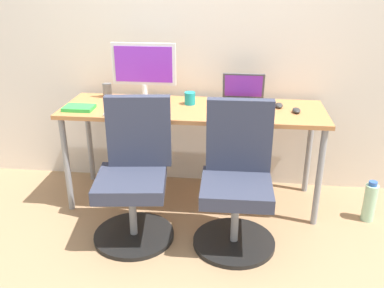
% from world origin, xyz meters
% --- Properties ---
extents(ground_plane, '(5.28, 5.28, 0.00)m').
position_xyz_m(ground_plane, '(0.00, 0.00, 0.00)').
color(ground_plane, '#9E7A56').
extents(back_wall, '(4.40, 0.04, 2.60)m').
position_xyz_m(back_wall, '(0.00, 0.37, 1.30)').
color(back_wall, silver).
rests_on(back_wall, ground).
extents(desk, '(1.90, 0.59, 0.76)m').
position_xyz_m(desk, '(0.00, 0.00, 0.69)').
color(desk, '#B77542').
rests_on(desk, ground).
extents(office_chair_left, '(0.54, 0.54, 0.94)m').
position_xyz_m(office_chair_left, '(-0.33, -0.49, 0.42)').
color(office_chair_left, black).
rests_on(office_chair_left, ground).
extents(office_chair_right, '(0.54, 0.54, 0.94)m').
position_xyz_m(office_chair_right, '(0.34, -0.49, 0.42)').
color(office_chair_right, black).
rests_on(office_chair_right, ground).
extents(water_bottle_on_floor, '(0.09, 0.09, 0.31)m').
position_xyz_m(water_bottle_on_floor, '(1.29, -0.15, 0.15)').
color(water_bottle_on_floor, '#A5D8B2').
rests_on(water_bottle_on_floor, ground).
extents(desktop_monitor, '(0.48, 0.18, 0.43)m').
position_xyz_m(desktop_monitor, '(-0.38, 0.15, 1.01)').
color(desktop_monitor, silver).
rests_on(desktop_monitor, desk).
extents(open_laptop, '(0.31, 0.29, 0.22)m').
position_xyz_m(open_laptop, '(0.36, 0.12, 0.81)').
color(open_laptop, '#4C4C51').
rests_on(open_laptop, desk).
extents(keyboard_by_monitor, '(0.34, 0.12, 0.02)m').
position_xyz_m(keyboard_by_monitor, '(-0.41, -0.21, 0.77)').
color(keyboard_by_monitor, '#B7B7B7').
rests_on(keyboard_by_monitor, desk).
extents(keyboard_by_laptop, '(0.34, 0.12, 0.02)m').
position_xyz_m(keyboard_by_laptop, '(0.39, -0.21, 0.77)').
color(keyboard_by_laptop, silver).
rests_on(keyboard_by_laptop, desk).
extents(mouse_by_monitor, '(0.06, 0.10, 0.03)m').
position_xyz_m(mouse_by_monitor, '(0.62, 0.08, 0.77)').
color(mouse_by_monitor, '#2D2D2D').
rests_on(mouse_by_monitor, desk).
extents(mouse_by_laptop, '(0.06, 0.10, 0.03)m').
position_xyz_m(mouse_by_laptop, '(0.73, -0.03, 0.77)').
color(mouse_by_laptop, '#2D2D2D').
rests_on(mouse_by_laptop, desk).
extents(coffee_mug, '(0.08, 0.08, 0.09)m').
position_xyz_m(coffee_mug, '(-0.03, 0.08, 0.80)').
color(coffee_mug, teal).
rests_on(coffee_mug, desk).
extents(pen_cup, '(0.07, 0.07, 0.10)m').
position_xyz_m(pen_cup, '(-0.70, 0.21, 0.81)').
color(pen_cup, slate).
rests_on(pen_cup, desk).
extents(notebook, '(0.21, 0.15, 0.03)m').
position_xyz_m(notebook, '(-0.80, -0.14, 0.77)').
color(notebook, green).
rests_on(notebook, desk).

